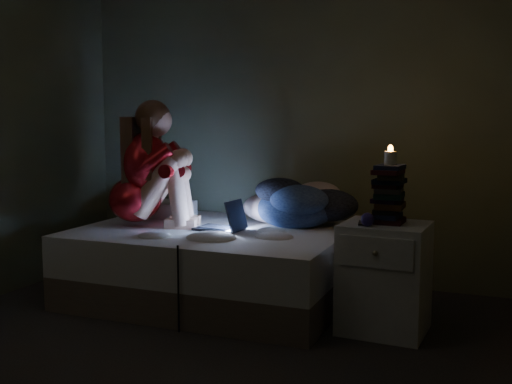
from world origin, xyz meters
The scene contains 12 objects.
floor centered at (0.00, 0.00, -0.01)m, with size 3.60×3.80×0.02m, color black.
wall_back centered at (0.00, 1.91, 1.30)m, with size 3.60×0.02×2.60m, color #5F664B.
bed centered at (-0.31, 1.10, 0.26)m, with size 1.86×1.39×0.51m, color silver, non-canonical shape.
pillow centered at (-0.91, 1.43, 0.57)m, with size 0.42×0.30×0.12m, color silver.
woman centered at (-0.89, 0.99, 0.97)m, with size 0.57×0.37×0.91m, color maroon, non-canonical shape.
laptop centered at (-0.25, 1.05, 0.63)m, with size 0.33×0.23×0.23m, color black, non-canonical shape.
clothes_pile centered at (0.18, 1.43, 0.69)m, with size 0.61×0.49×0.36m, color #141D4A, non-canonical shape.
nightstand centered at (0.94, 0.87, 0.33)m, with size 0.50×0.44×0.67m, color silver.
book_stack centered at (0.95, 0.90, 0.83)m, with size 0.19×0.25×0.34m, color black, non-canonical shape.
candle centered at (0.95, 0.90, 1.04)m, with size 0.07×0.07×0.08m, color beige.
phone centered at (0.83, 0.80, 0.67)m, with size 0.07×0.14×0.01m, color black.
blue_orb centered at (0.87, 0.73, 0.71)m, with size 0.08×0.08×0.08m, color navy.
Camera 1 is at (1.60, -2.81, 1.30)m, focal length 43.52 mm.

